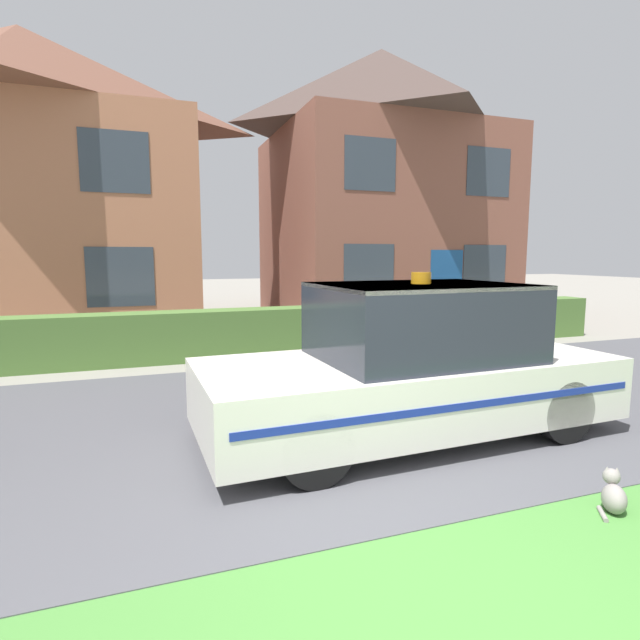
% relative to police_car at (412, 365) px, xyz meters
% --- Properties ---
extents(ground_plane, '(80.00, 80.00, 0.00)m').
position_rel_police_car_xyz_m(ground_plane, '(-1.17, -2.51, -0.77)').
color(ground_plane, gray).
extents(road_strip, '(28.00, 5.56, 0.01)m').
position_rel_police_car_xyz_m(road_strip, '(-1.17, 1.03, -0.76)').
color(road_strip, '#4C4C51').
rests_on(road_strip, ground).
extents(garden_hedge, '(14.87, 0.66, 0.93)m').
position_rel_police_car_xyz_m(garden_hedge, '(-0.04, 4.83, -0.31)').
color(garden_hedge, '#4C7233').
rests_on(garden_hedge, ground).
extents(police_car, '(4.54, 1.96, 1.76)m').
position_rel_police_car_xyz_m(police_car, '(0.00, 0.00, 0.00)').
color(police_car, black).
rests_on(police_car, road_strip).
extents(cat, '(0.34, 0.30, 0.32)m').
position_rel_police_car_xyz_m(cat, '(0.62, -1.99, -0.64)').
color(cat, gray).
rests_on(cat, ground).
extents(house_left, '(8.18, 5.76, 7.46)m').
position_rel_police_car_xyz_m(house_left, '(-5.29, 9.84, 3.04)').
color(house_left, '#A86B4C').
rests_on(house_left, ground).
extents(house_right, '(6.78, 6.42, 8.26)m').
position_rel_police_car_xyz_m(house_right, '(4.54, 10.05, 3.45)').
color(house_right, brown).
rests_on(house_right, ground).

